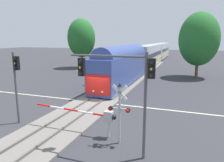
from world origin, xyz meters
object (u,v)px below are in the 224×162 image
Objects in this scene: crossing_gate_near at (98,116)px; traffic_signal_median at (16,77)px; oak_far_right at (199,39)px; commuter_train at (149,55)px; crossing_gate_far at (93,76)px; crossing_signal_mast at (119,107)px; traffic_signal_near_right at (123,79)px; pine_left_background at (81,38)px.

traffic_signal_median is (-6.51, -0.10, 2.22)m from crossing_gate_near.
commuter_train is at bearing 132.63° from oak_far_right.
crossing_gate_far is 14.08m from traffic_signal_median.
crossing_gate_far is 0.48× the size of oak_far_right.
commuter_train is 16.21× the size of crossing_signal_mast.
oak_far_right is at bearing 40.88° from crossing_gate_far.
commuter_train is at bearing 84.95° from traffic_signal_median.
commuter_train is at bearing 81.10° from crossing_gate_far.
crossing_signal_mast is 0.67× the size of traffic_signal_near_right.
traffic_signal_near_right is (2.17, -1.71, 2.90)m from crossing_gate_near.
crossing_signal_mast is at bearing -58.55° from pine_left_background.
commuter_train reaches higher than crossing_gate_near.
traffic_signal_median is 31.57m from pine_left_background.
traffic_signal_near_right reaches higher than commuter_train.
commuter_train is at bearing 97.58° from crossing_signal_mast.
pine_left_background is (-13.53, -6.70, 3.76)m from commuter_train.
crossing_gate_near is 1.13× the size of traffic_signal_median.
crossing_signal_mast is (1.61, -0.53, 0.92)m from crossing_gate_near.
oak_far_right is (9.97, -10.83, 3.55)m from commuter_train.
traffic_signal_median is at bearing -117.28° from oak_far_right.
oak_far_right is (23.50, -4.12, -0.21)m from pine_left_background.
crossing_signal_mast is 35.57m from pine_left_background.
pine_left_background is (-16.82, 29.60, 5.08)m from crossing_gate_near.
traffic_signal_near_right is 0.54× the size of oak_far_right.
traffic_signal_median is at bearing -88.75° from crossing_gate_far.
pine_left_background reaches higher than oak_far_right.
oak_far_right is at bearing 62.72° from traffic_signal_median.
commuter_train reaches higher than crossing_signal_mast.
crossing_gate_near is 26.79m from oak_far_right.
commuter_train is 10.82× the size of traffic_signal_near_right.
pine_left_background is 23.86m from oak_far_right.
oak_far_right reaches higher than crossing_gate_near.
traffic_signal_near_right is at bearing -38.31° from crossing_gate_near.
oak_far_right is at bearing 78.98° from crossing_signal_mast.
traffic_signal_near_right reaches higher than crossing_gate_near.
traffic_signal_near_right is 27.63m from oak_far_right.
oak_far_right is (13.49, 11.68, 4.89)m from crossing_gate_far.
commuter_train is at bearing 26.36° from pine_left_background.
commuter_train is 15.14m from oak_far_right.
crossing_gate_near is 1.20× the size of crossing_gate_far.
traffic_signal_near_right is 8.85m from traffic_signal_median.
oak_far_right is at bearing -9.96° from pine_left_background.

